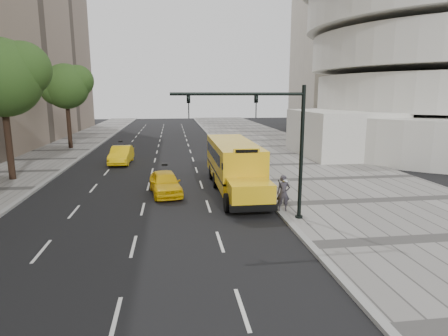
{
  "coord_description": "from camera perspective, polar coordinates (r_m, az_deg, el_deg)",
  "views": [
    {
      "loc": [
        0.67,
        -24.47,
        6.0
      ],
      "look_at": [
        3.5,
        -4.0,
        1.9
      ],
      "focal_mm": 30.0,
      "sensor_mm": 36.0,
      "label": 1
    }
  ],
  "objects": [
    {
      "name": "curb_museum",
      "position": [
        25.74,
        4.3,
        -2.12
      ],
      "size": [
        0.3,
        140.0,
        0.15
      ],
      "primitive_type": "cube",
      "color": "gray",
      "rests_on": "ground"
    },
    {
      "name": "school_bus",
      "position": [
        23.9,
        1.48,
        1.01
      ],
      "size": [
        2.96,
        11.56,
        3.19
      ],
      "color": "yellow",
      "rests_on": "ground"
    },
    {
      "name": "tree_c",
      "position": [
        44.27,
        -22.84,
        11.44
      ],
      "size": [
        5.38,
        4.78,
        9.19
      ],
      "color": "black",
      "rests_on": "ground"
    },
    {
      "name": "guggenheim",
      "position": [
        52.23,
        27.05,
        18.4
      ],
      "size": [
        33.2,
        42.2,
        35.0
      ],
      "color": "silver",
      "rests_on": "ground"
    },
    {
      "name": "tree_b",
      "position": [
        29.49,
        -30.63,
        11.83
      ],
      "size": [
        5.87,
        5.21,
        9.67
      ],
      "color": "black",
      "rests_on": "ground"
    },
    {
      "name": "traffic_signal",
      "position": [
        17.26,
        7.39,
        4.78
      ],
      "size": [
        6.18,
        0.36,
        6.4
      ],
      "color": "black",
      "rests_on": "ground"
    },
    {
      "name": "curb_far",
      "position": [
        26.63,
        -26.67,
        -2.85
      ],
      "size": [
        0.3,
        140.0,
        0.15
      ],
      "primitive_type": "cube",
      "color": "gray",
      "rests_on": "ground"
    },
    {
      "name": "ground",
      "position": [
        25.21,
        -9.17,
        -2.7
      ],
      "size": [
        140.0,
        140.0,
        0.0
      ],
      "primitive_type": "plane",
      "color": "black",
      "rests_on": "ground"
    },
    {
      "name": "taxi_far",
      "position": [
        33.92,
        -15.38,
        1.93
      ],
      "size": [
        1.77,
        4.66,
        1.52
      ],
      "primitive_type": "imported",
      "rotation": [
        0.0,
        0.0,
        -0.04
      ],
      "color": "yellow",
      "rests_on": "ground"
    },
    {
      "name": "sidewalk_museum",
      "position": [
        27.61,
        16.57,
        -1.64
      ],
      "size": [
        12.0,
        140.0,
        0.15
      ],
      "primitive_type": "cube",
      "color": "gray",
      "rests_on": "ground"
    },
    {
      "name": "taxi_near",
      "position": [
        22.92,
        -8.94,
        -2.25
      ],
      "size": [
        2.28,
        4.39,
        1.43
      ],
      "primitive_type": "imported",
      "rotation": [
        0.0,
        0.0,
        0.15
      ],
      "color": "yellow",
      "rests_on": "ground"
    },
    {
      "name": "pedestrian",
      "position": [
        19.18,
        9.03,
        -3.81
      ],
      "size": [
        0.75,
        0.57,
        1.85
      ],
      "primitive_type": "imported",
      "rotation": [
        0.0,
        0.0,
        -0.21
      ],
      "color": "#332F37",
      "rests_on": "sidewalk_museum"
    }
  ]
}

